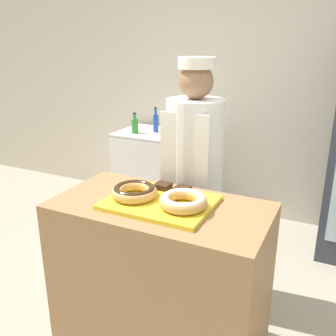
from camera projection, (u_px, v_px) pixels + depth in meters
The scene contains 11 objects.
wall_back at pixel (257, 88), 3.73m from camera, with size 8.00×0.06×2.70m.
display_counter at pixel (161, 278), 2.20m from camera, with size 1.19×0.63×0.95m.
serving_tray at pixel (160, 202), 2.05m from camera, with size 0.57×0.44×0.02m.
donut_chocolate_glaze at pixel (134, 191), 2.07m from camera, with size 0.26×0.26×0.07m.
donut_light_glaze at pixel (183, 201), 1.95m from camera, with size 0.26×0.26×0.07m.
brownie_back_left at pixel (163, 186), 2.20m from camera, with size 0.09×0.09×0.03m.
brownie_back_right at pixel (182, 189), 2.15m from camera, with size 0.09×0.09×0.03m.
baker_person at pixel (193, 179), 2.58m from camera, with size 0.39×0.39×1.70m.
chest_freezer at pixel (161, 172), 4.05m from camera, with size 0.90×0.60×0.89m.
bottle_green at pixel (135, 125), 3.88m from camera, with size 0.07×0.07×0.21m.
bottle_blue at pixel (156, 122), 3.92m from camera, with size 0.06×0.06×0.26m.
Camera 1 is at (0.86, -1.67, 1.80)m, focal length 40.00 mm.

